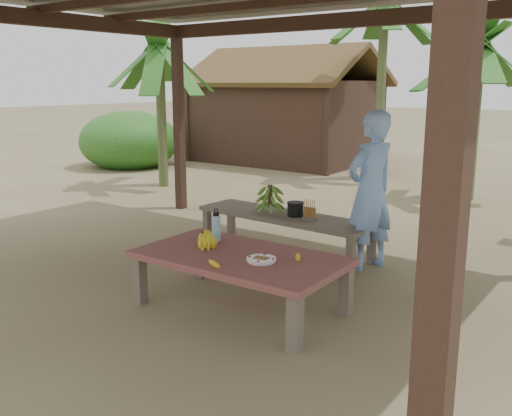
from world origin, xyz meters
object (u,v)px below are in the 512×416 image
Objects in this scene: bench at (284,219)px; cooking_pot at (295,209)px; ripe_banana_bunch at (202,238)px; plate at (261,260)px; work_table at (240,262)px; woman at (370,191)px; water_flask at (216,227)px.

bench is 11.99× the size of cooking_pot.
plate is at bearing -3.82° from ripe_banana_bunch.
woman reaches higher than work_table.
work_table is at bearing 6.28° from woman.
water_flask is 1.67× the size of cooking_pot.
plate is 1.92m from cooking_pot.
water_flask is at bearing -10.83° from woman.
work_table is 7.28× the size of plate.
plate is at bearing -12.69° from work_table.
cooking_pot is 0.11× the size of woman.
cooking_pot is (0.15, 0.00, 0.13)m from bench.
bench is 1.32× the size of woman.
woman is (0.41, 1.73, 0.41)m from work_table.
woman reaches higher than plate.
ripe_banana_bunch is 1.40× the size of cooking_pot.
ripe_banana_bunch is 0.70m from plate.
bench is 8.55× the size of ripe_banana_bunch.
water_flask reaches higher than work_table.
work_table is 0.81× the size of bench.
bench is at bearing -179.00° from cooking_pot.
ripe_banana_bunch is 1.05× the size of plate.
ripe_banana_bunch is at bearing -179.32° from work_table.
water_flask is at bearing 158.00° from plate.
bench is 1.74m from ripe_banana_bunch.
plate is (0.92, -1.76, 0.12)m from bench.
plate is 0.15× the size of woman.
water_flask is 1.74m from woman.
woman reaches higher than ripe_banana_bunch.
woman is at bearing 75.93° from work_table.
cooking_pot is at bearing 92.36° from ripe_banana_bunch.
ripe_banana_bunch is at bearing 176.18° from plate.
plate is (0.27, -0.06, 0.08)m from work_table.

